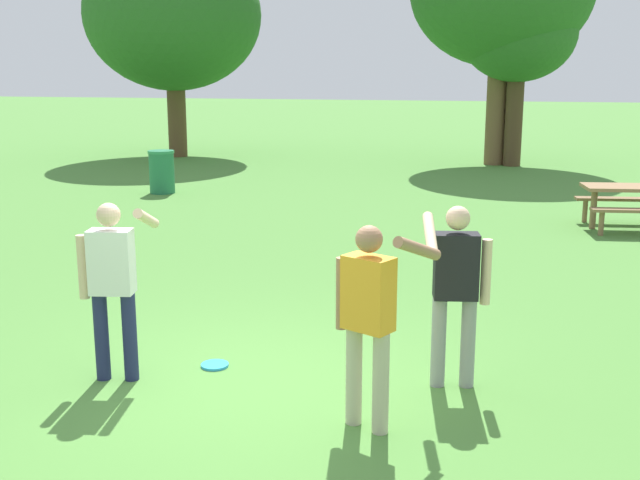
% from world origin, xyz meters
% --- Properties ---
extents(ground_plane, '(120.00, 120.00, 0.00)m').
position_xyz_m(ground_plane, '(0.00, 0.00, 0.00)').
color(ground_plane, '#4C8438').
extents(person_thrower, '(0.60, 0.75, 1.64)m').
position_xyz_m(person_thrower, '(-1.29, -0.14, 0.96)').
color(person_thrower, '#1E234C').
rests_on(person_thrower, ground).
extents(person_catcher, '(0.60, 0.75, 1.64)m').
position_xyz_m(person_catcher, '(1.71, 0.37, 0.96)').
color(person_catcher, gray).
rests_on(person_catcher, ground).
extents(person_bystander, '(0.80, 0.59, 1.64)m').
position_xyz_m(person_bystander, '(1.11, -0.61, 0.96)').
color(person_bystander, '#B7AD93').
rests_on(person_bystander, ground).
extents(frisbee, '(0.26, 0.26, 0.03)m').
position_xyz_m(frisbee, '(-0.53, 0.34, 0.01)').
color(frisbee, '#2D9EDB').
rests_on(frisbee, ground).
extents(picnic_table_near, '(1.87, 1.64, 0.77)m').
position_xyz_m(picnic_table_near, '(4.34, 8.07, 0.56)').
color(picnic_table_near, olive).
rests_on(picnic_table_near, ground).
extents(trash_can_beside_table, '(0.59, 0.59, 0.96)m').
position_xyz_m(trash_can_beside_table, '(-5.37, 9.98, 0.48)').
color(trash_can_beside_table, '#237047').
rests_on(trash_can_beside_table, ground).
extents(tree_tall_left, '(5.40, 5.40, 6.64)m').
position_xyz_m(tree_tall_left, '(-7.92, 16.94, 4.32)').
color(tree_tall_left, brown).
rests_on(tree_tall_left, ground).
extents(tree_far_right, '(3.24, 3.24, 5.11)m').
position_xyz_m(tree_far_right, '(2.38, 16.85, 3.68)').
color(tree_far_right, '#4C3823').
rests_on(tree_far_right, ground).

